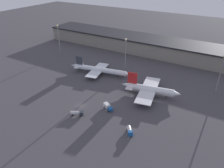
{
  "coord_description": "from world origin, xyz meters",
  "views": [
    {
      "loc": [
        68.71,
        -80.8,
        71.74
      ],
      "look_at": [
        7.58,
        22.37,
        6.0
      ],
      "focal_mm": 35.0,
      "sensor_mm": 36.0,
      "label": 1
    }
  ],
  "objects_px": {
    "service_vehicle_0": "(108,107)",
    "service_vehicle_2": "(77,113)",
    "service_vehicle_1": "(130,131)",
    "airplane_0": "(99,70)",
    "airplane_1": "(150,90)"
  },
  "relations": [
    {
      "from": "service_vehicle_1",
      "to": "service_vehicle_2",
      "type": "relative_size",
      "value": 0.85
    },
    {
      "from": "airplane_0",
      "to": "airplane_1",
      "type": "relative_size",
      "value": 1.27
    },
    {
      "from": "airplane_1",
      "to": "service_vehicle_2",
      "type": "relative_size",
      "value": 5.23
    },
    {
      "from": "service_vehicle_2",
      "to": "airplane_0",
      "type": "bearing_deg",
      "value": 81.19
    },
    {
      "from": "airplane_1",
      "to": "service_vehicle_1",
      "type": "relative_size",
      "value": 6.16
    },
    {
      "from": "service_vehicle_0",
      "to": "airplane_0",
      "type": "bearing_deg",
      "value": 157.26
    },
    {
      "from": "service_vehicle_1",
      "to": "airplane_1",
      "type": "bearing_deg",
      "value": 151.49
    },
    {
      "from": "service_vehicle_1",
      "to": "service_vehicle_2",
      "type": "xyz_separation_m",
      "value": [
        -30.91,
        -1.45,
        -0.12
      ]
    },
    {
      "from": "service_vehicle_0",
      "to": "service_vehicle_2",
      "type": "bearing_deg",
      "value": -101.74
    },
    {
      "from": "service_vehicle_2",
      "to": "service_vehicle_1",
      "type": "bearing_deg",
      "value": -26.1
    },
    {
      "from": "service_vehicle_0",
      "to": "service_vehicle_1",
      "type": "distance_m",
      "value": 23.14
    },
    {
      "from": "service_vehicle_0",
      "to": "service_vehicle_2",
      "type": "relative_size",
      "value": 1.02
    },
    {
      "from": "service_vehicle_1",
      "to": "service_vehicle_0",
      "type": "bearing_deg",
      "value": -157.77
    },
    {
      "from": "service_vehicle_1",
      "to": "airplane_0",
      "type": "bearing_deg",
      "value": -170.46
    },
    {
      "from": "airplane_1",
      "to": "service_vehicle_2",
      "type": "bearing_deg",
      "value": -133.49
    }
  ]
}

